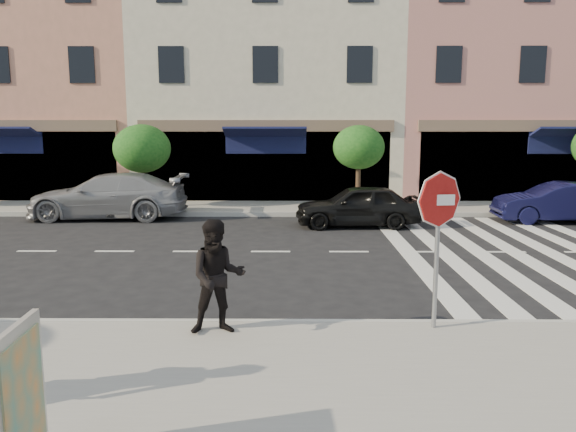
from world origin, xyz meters
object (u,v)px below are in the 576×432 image
at_px(walker, 218,277).
at_px(poster_board, 21,406).
at_px(stop_sign, 439,215).
at_px(car_far_right, 557,203).
at_px(car_far_left, 108,196).
at_px(car_far_mid, 358,206).

height_order(walker, poster_board, walker).
xyz_separation_m(stop_sign, poster_board, (-4.51, -3.71, -1.07)).
distance_m(stop_sign, poster_board, 5.94).
bearing_deg(car_far_right, car_far_left, -90.47).
xyz_separation_m(poster_board, car_far_right, (11.09, 13.90, -0.17)).
bearing_deg(car_far_right, stop_sign, -30.70).
bearing_deg(poster_board, car_far_left, 102.93).
relative_size(walker, car_far_left, 0.32).
xyz_separation_m(stop_sign, car_far_right, (6.59, 10.19, -1.24)).
distance_m(walker, car_far_left, 12.28).
distance_m(car_far_left, car_far_mid, 8.56).
relative_size(walker, car_far_right, 0.43).
xyz_separation_m(car_far_left, car_far_mid, (8.43, -1.50, -0.11)).
distance_m(walker, poster_board, 3.72).
height_order(stop_sign, car_far_right, stop_sign).
bearing_deg(stop_sign, walker, 176.32).
relative_size(stop_sign, car_far_right, 0.60).
height_order(car_far_mid, car_far_right, car_far_mid).
distance_m(walker, car_far_mid, 10.12).
bearing_deg(car_far_mid, walker, -19.86).
xyz_separation_m(walker, poster_board, (-1.24, -3.50, -0.18)).
bearing_deg(stop_sign, car_far_mid, 83.11).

